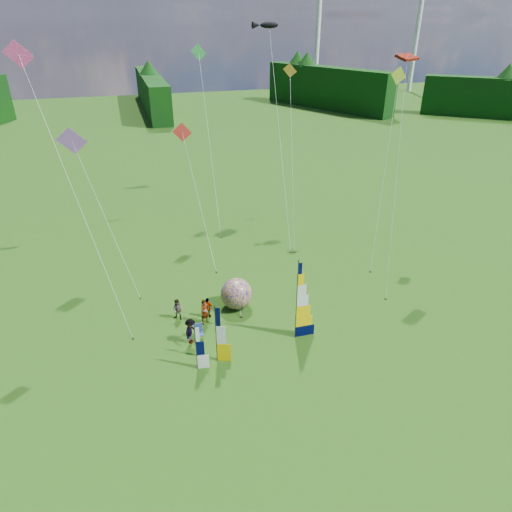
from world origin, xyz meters
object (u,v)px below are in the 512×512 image
object	(u,v)px
spectator_b	(178,310)
kite_whale	(280,128)
spectator_a	(205,312)
feather_banner_main	(297,302)
bol_inflatable	(236,294)
spectator_d	(208,308)
camp_chair	(199,333)
side_banner_far	(196,349)
spectator_c	(191,331)
side_banner_left	(216,335)

from	to	relation	value
spectator_b	kite_whale	distance (m)	19.95
spectator_a	spectator_b	xyz separation A→B (m)	(-1.71, 0.97, -0.14)
spectator_a	feather_banner_main	bearing A→B (deg)	-55.32
bol_inflatable	spectator_a	size ratio (longest dim) A/B	1.21
spectator_d	camp_chair	size ratio (longest dim) A/B	1.49
feather_banner_main	camp_chair	xyz separation A→B (m)	(-6.05, 1.59, -2.25)
side_banner_far	spectator_b	distance (m)	5.40
camp_chair	kite_whale	distance (m)	21.37
spectator_d	camp_chair	world-z (taller)	spectator_d
bol_inflatable	spectator_b	world-z (taller)	bol_inflatable
side_banner_far	spectator_c	world-z (taller)	side_banner_far
feather_banner_main	side_banner_left	bearing A→B (deg)	-170.46
spectator_a	side_banner_far	bearing A→B (deg)	-131.21
side_banner_left	spectator_a	xyz separation A→B (m)	(0.05, 3.99, -1.01)
bol_inflatable	spectator_d	xyz separation A→B (m)	(-2.22, -0.65, -0.35)
camp_chair	spectator_b	bearing A→B (deg)	113.96
spectator_c	kite_whale	xyz separation A→B (m)	(11.43, 16.21, 8.65)
feather_banner_main	spectator_d	distance (m)	6.60
side_banner_far	spectator_b	bearing A→B (deg)	102.74
feather_banner_main	spectator_b	distance (m)	8.41
side_banner_far	bol_inflatable	world-z (taller)	side_banner_far
feather_banner_main	kite_whale	distance (m)	19.48
feather_banner_main	kite_whale	world-z (taller)	kite_whale
side_banner_left	camp_chair	distance (m)	2.86
kite_whale	side_banner_far	bearing A→B (deg)	-143.02
spectator_a	spectator_b	size ratio (longest dim) A/B	1.17
spectator_c	camp_chair	size ratio (longest dim) A/B	1.71
side_banner_left	spectator_d	world-z (taller)	side_banner_left
side_banner_left	side_banner_far	world-z (taller)	side_banner_left
side_banner_left	spectator_a	distance (m)	4.12
spectator_c	camp_chair	xyz separation A→B (m)	(0.53, 0.19, -0.37)
side_banner_far	spectator_c	size ratio (longest dim) A/B	1.69
feather_banner_main	camp_chair	bearing A→B (deg)	166.42
bol_inflatable	camp_chair	distance (m)	4.40
spectator_c	side_banner_far	bearing A→B (deg)	-147.98
feather_banner_main	spectator_a	xyz separation A→B (m)	(-5.31, 3.20, -1.84)
feather_banner_main	side_banner_far	size ratio (longest dim) A/B	1.84
side_banner_far	kite_whale	distance (m)	23.43
camp_chair	kite_whale	xyz separation A→B (m)	(10.90, 16.02, 9.02)
kite_whale	spectator_c	bearing A→B (deg)	-146.73
feather_banner_main	spectator_d	world-z (taller)	feather_banner_main
spectator_b	camp_chair	size ratio (longest dim) A/B	1.51
side_banner_far	spectator_d	size ratio (longest dim) A/B	1.93
kite_whale	spectator_b	bearing A→B (deg)	-153.01
spectator_b	spectator_d	size ratio (longest dim) A/B	1.01
side_banner_left	spectator_b	distance (m)	5.36
spectator_b	bol_inflatable	bearing A→B (deg)	41.88
kite_whale	camp_chair	bearing A→B (deg)	-145.77
spectator_a	kite_whale	distance (m)	19.62
bol_inflatable	spectator_c	world-z (taller)	bol_inflatable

